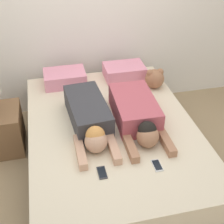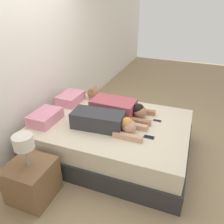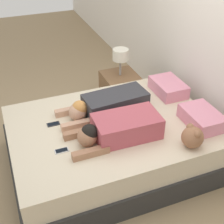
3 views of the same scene
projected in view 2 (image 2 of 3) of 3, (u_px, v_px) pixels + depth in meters
The scene contains 11 objects.
ground_plane at pixel (112, 151), 3.38m from camera, with size 12.00×12.00×0.00m, color #9E8460.
wall_back at pixel (32, 61), 3.17m from camera, with size 12.00×0.06×2.60m.
bed at pixel (112, 137), 3.26m from camera, with size 1.61×2.20×0.54m.
pillow_head_left at pixel (45, 117), 3.08m from camera, with size 0.46×0.32×0.15m.
pillow_head_right at pixel (71, 98), 3.66m from camera, with size 0.46×0.32×0.15m.
person_left at pixel (105, 121), 2.92m from camera, with size 0.38×1.01×0.22m.
person_right at pixel (119, 108), 3.26m from camera, with size 0.40×0.94×0.22m.
cell_phone_left at pixel (149, 137), 2.77m from camera, with size 0.07×0.13×0.01m.
cell_phone_right at pixel (157, 121), 3.13m from camera, with size 0.07×0.13×0.01m.
plush_toy at pixel (93, 93), 3.77m from camera, with size 0.21×0.21×0.22m.
nightstand at pixel (32, 178), 2.51m from camera, with size 0.48×0.48×0.86m.
Camera 2 is at (-2.53, -0.97, 2.12)m, focal length 35.00 mm.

